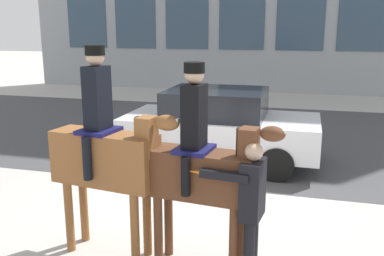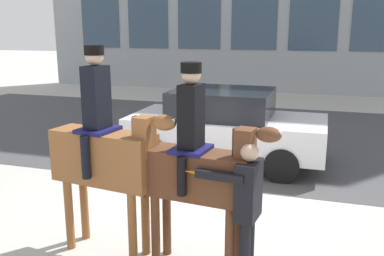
% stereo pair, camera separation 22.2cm
% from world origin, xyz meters
% --- Properties ---
extents(ground_plane, '(80.00, 80.00, 0.00)m').
position_xyz_m(ground_plane, '(0.00, 0.00, 0.00)').
color(ground_plane, '#B2AFA8').
extents(road_surface, '(23.27, 8.50, 0.01)m').
position_xyz_m(road_surface, '(0.00, 4.75, 0.00)').
color(road_surface, '#444447').
rests_on(road_surface, ground_plane).
extents(mounted_horse_lead, '(1.80, 0.65, 2.70)m').
position_xyz_m(mounted_horse_lead, '(-0.67, -2.11, 1.37)').
color(mounted_horse_lead, brown).
rests_on(mounted_horse_lead, ground_plane).
extents(mounted_horse_companion, '(1.73, 0.65, 2.53)m').
position_xyz_m(mounted_horse_companion, '(0.57, -2.15, 1.30)').
color(mounted_horse_companion, '#59331E').
rests_on(mounted_horse_companion, ground_plane).
extents(pedestrian_bystander, '(0.86, 0.43, 1.69)m').
position_xyz_m(pedestrian_bystander, '(1.18, -2.33, 0.99)').
color(pedestrian_bystander, black).
rests_on(pedestrian_bystander, ground_plane).
extents(street_car_near_lane, '(4.17, 2.07, 1.60)m').
position_xyz_m(street_car_near_lane, '(-0.08, 2.13, 0.83)').
color(street_car_near_lane, silver).
rests_on(street_car_near_lane, ground_plane).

